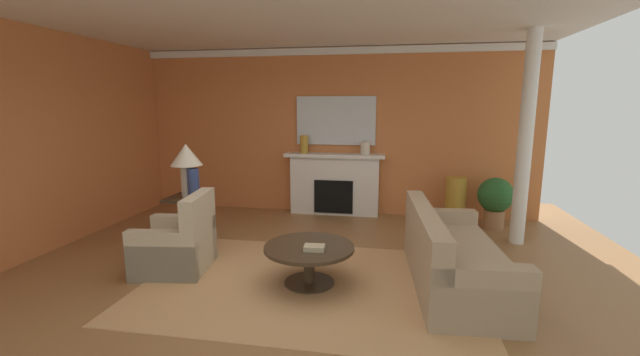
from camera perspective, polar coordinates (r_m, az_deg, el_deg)
The scene contains 20 objects.
ground_plane at distance 4.83m, azimuth -4.84°, elevation -13.94°, with size 8.86×8.86×0.00m, color olive.
wall_fireplace at distance 7.46m, azimuth 1.15°, elevation 6.57°, with size 7.42×0.12×2.99m, color #CC723D.
wall_window at distance 6.51m, azimuth -35.35°, elevation 4.15°, with size 0.12×6.67×2.99m, color #CC723D.
ceiling_panel at distance 4.81m, azimuth -4.43°, elevation 22.79°, with size 7.42×6.67×0.06m, color white.
crown_moulding at distance 7.42m, azimuth 1.09°, elevation 17.51°, with size 7.42×0.08×0.12m, color white.
area_rug at distance 4.67m, azimuth -1.53°, elevation -14.71°, with size 3.67×2.49×0.01m, color tan.
fireplace at distance 7.35m, azimuth 2.06°, elevation -1.08°, with size 1.80×0.35×1.12m.
mantel_mirror at distance 7.33m, azimuth 2.25°, elevation 8.12°, with size 1.43×0.04×0.87m, color silver.
sofa at distance 4.76m, azimuth 18.13°, elevation -10.94°, with size 1.04×2.16×0.85m.
armchair_near_window at distance 5.21m, azimuth -19.53°, elevation -9.06°, with size 0.90×0.90×0.95m.
coffee_table at distance 4.54m, azimuth -1.55°, elevation -10.94°, with size 1.00×1.00×0.45m.
side_table at distance 6.08m, azimuth -17.97°, elevation -5.28°, with size 0.56×0.56×0.70m.
table_lamp at distance 5.92m, azimuth -18.40°, elevation 2.43°, with size 0.44×0.44×0.75m.
vase_tall_corner at distance 7.10m, azimuth 18.63°, elevation -3.10°, with size 0.33×0.33×0.81m, color #B7892D.
vase_mantel_left at distance 7.29m, azimuth -2.26°, elevation 4.79°, with size 0.14×0.14×0.32m, color #B7892D.
vase_mantel_right at distance 7.14m, azimuth 6.42°, elevation 4.22°, with size 0.17×0.17×0.23m, color beige.
vase_on_side_table at distance 5.80m, azimuth -17.49°, elevation -0.81°, with size 0.16×0.16×0.42m, color navy.
book_red_cover at distance 4.36m, azimuth -0.81°, elevation -9.86°, with size 0.22×0.15×0.05m, color tan.
potted_plant at distance 7.10m, azimuth 23.57°, elevation -2.68°, with size 0.56×0.56×0.83m.
column_white at distance 6.33m, azimuth 27.06°, elevation 4.79°, with size 0.20×0.20×2.99m, color white.
Camera 1 is at (1.16, -4.25, 1.98)m, focal length 22.59 mm.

